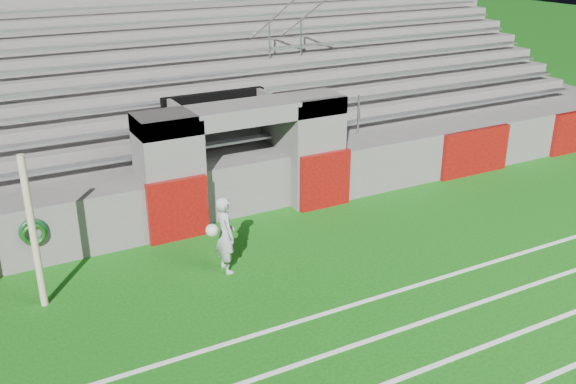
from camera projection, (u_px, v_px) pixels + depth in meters
ground at (324, 280)px, 12.06m from camera, size 90.00×90.00×0.00m
field_post at (33, 233)px, 10.74m from camera, size 0.12×0.12×2.78m
stadium_structure at (178, 107)px, 18.00m from camera, size 26.00×8.48×5.42m
goalkeeper_with_ball at (225, 234)px, 12.10m from camera, size 0.65×0.62×1.54m
hose_coil at (34, 233)px, 12.10m from camera, size 0.52×0.14×0.53m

